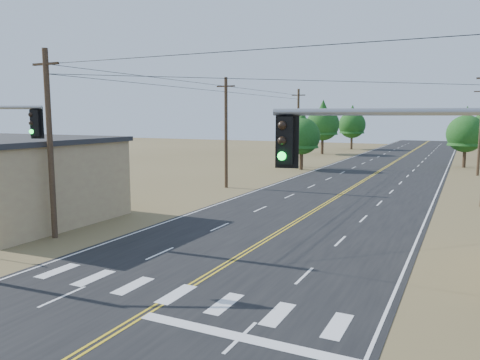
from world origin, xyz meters
The scene contains 9 objects.
road centered at (0.00, 30.00, 0.01)m, with size 15.00×200.00×0.02m, color black.
utility_pole_left_near centered at (-10.50, 12.00, 5.12)m, with size 1.80×0.30×10.00m.
utility_pole_left_mid centered at (-10.50, 32.00, 5.12)m, with size 1.80×0.30×10.00m.
utility_pole_left_far centered at (-10.50, 52.00, 5.12)m, with size 1.80×0.30×10.00m.
signal_mast_right centered at (9.40, 4.42, 4.60)m, with size 5.61×1.37×6.79m.
tree_left_near centered at (-9.00, 49.08, 4.58)m, with size 4.50×4.50×7.49m.
tree_left_mid centered at (-13.43, 73.63, 5.75)m, with size 5.64×5.64×9.40m.
tree_left_far centered at (-11.55, 87.89, 5.38)m, with size 5.28×5.28×8.80m.
tree_right_near centered at (9.03, 60.43, 4.80)m, with size 4.71×4.71×7.85m.
Camera 1 is at (9.32, -5.78, 6.52)m, focal length 35.00 mm.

